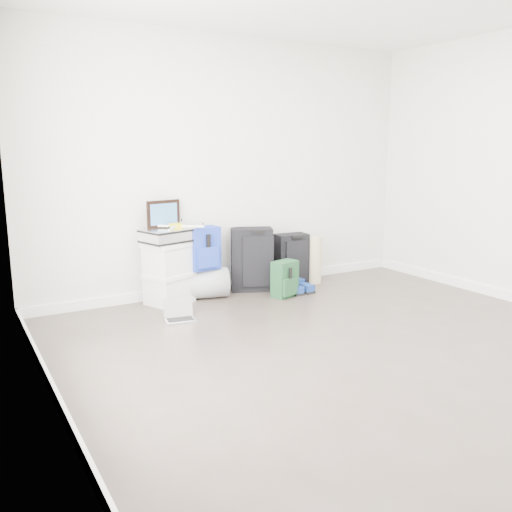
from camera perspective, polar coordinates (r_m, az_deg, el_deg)
ground at (r=4.17m, az=13.89°, el=-10.92°), size 5.00×5.00×0.00m
room_envelope at (r=3.88m, az=14.94°, el=13.45°), size 4.52×5.02×2.71m
boxes_stack at (r=5.52m, az=-9.15°, el=-1.75°), size 0.54×0.50×0.63m
briefcase at (r=5.45m, az=-9.28°, el=2.14°), size 0.55×0.46×0.14m
painting at (r=5.51m, az=-9.71°, el=4.39°), size 0.37×0.09×0.28m
drone at (r=5.45m, az=-8.45°, el=3.15°), size 0.48×0.48×0.05m
duffel_bag at (r=5.70m, az=-5.56°, el=-2.88°), size 0.58×0.44×0.32m
blue_backpack at (r=5.59m, az=-5.50°, el=0.73°), size 0.33×0.26×0.44m
large_suitcase at (r=5.95m, az=-0.43°, el=-0.36°), size 0.51×0.44×0.69m
green_backpack at (r=5.72m, az=3.09°, el=-2.50°), size 0.31×0.26×0.38m
carry_on at (r=6.24m, az=3.75°, el=-0.33°), size 0.39×0.27×0.58m
shoes at (r=5.93m, az=4.45°, el=-3.40°), size 0.26×0.30×0.10m
rolled_rug at (r=6.33m, az=6.13°, el=-0.42°), size 0.18×0.18×0.54m
laptop at (r=5.05m, az=-8.08°, el=-6.12°), size 0.30×0.24×0.19m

